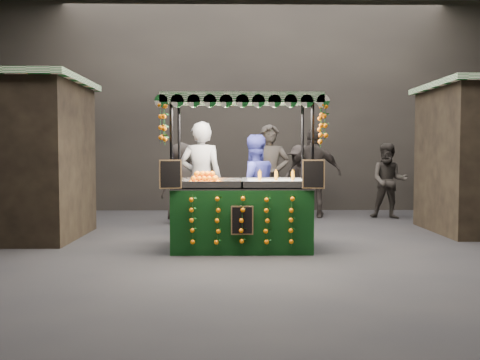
{
  "coord_description": "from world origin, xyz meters",
  "views": [
    {
      "loc": [
        -0.51,
        -7.46,
        1.38
      ],
      "look_at": [
        -0.4,
        0.41,
        0.97
      ],
      "focal_mm": 38.83,
      "sensor_mm": 36.0,
      "label": 1
    }
  ],
  "objects": [
    {
      "name": "market_hall",
      "position": [
        0.0,
        0.0,
        3.38
      ],
      "size": [
        12.1,
        10.1,
        5.05
      ],
      "color": "black",
      "rests_on": "ground"
    },
    {
      "name": "shopper_4",
      "position": [
        -1.51,
        2.72,
        0.79
      ],
      "size": [
        0.9,
        0.74,
        1.59
      ],
      "rotation": [
        0.0,
        0.0,
        3.5
      ],
      "color": "#2A2422",
      "rests_on": "ground"
    },
    {
      "name": "vendor_grey",
      "position": [
        -1.02,
        1.0,
        0.95
      ],
      "size": [
        0.7,
        0.47,
        1.89
      ],
      "rotation": [
        0.0,
        0.0,
        3.11
      ],
      "color": "gray",
      "rests_on": "ground"
    },
    {
      "name": "vendor_blue",
      "position": [
        -0.17,
        0.98,
        0.84
      ],
      "size": [
        0.97,
        0.86,
        1.68
      ],
      "rotation": [
        0.0,
        0.0,
        3.45
      ],
      "color": "navy",
      "rests_on": "ground"
    },
    {
      "name": "juice_stall",
      "position": [
        -0.37,
        -0.05,
        0.68
      ],
      "size": [
        2.26,
        1.33,
        2.19
      ],
      "color": "black",
      "rests_on": "ground"
    },
    {
      "name": "ground",
      "position": [
        0.0,
        0.0,
        0.0
      ],
      "size": [
        12.0,
        12.0,
        0.0
      ],
      "primitive_type": "plane",
      "color": "black",
      "rests_on": "ground"
    },
    {
      "name": "shopper_2",
      "position": [
        1.23,
        3.58,
        0.96
      ],
      "size": [
        1.2,
        0.72,
        1.91
      ],
      "rotation": [
        0.0,
        0.0,
        2.91
      ],
      "color": "#2B2623",
      "rests_on": "ground"
    },
    {
      "name": "shopper_3",
      "position": [
        1.01,
        4.18,
        0.78
      ],
      "size": [
        1.16,
        0.98,
        1.56
      ],
      "rotation": [
        0.0,
        0.0,
        0.48
      ],
      "color": "#2D2725",
      "rests_on": "ground"
    },
    {
      "name": "shopper_1",
      "position": [
        2.78,
        3.38,
        0.8
      ],
      "size": [
        0.93,
        0.82,
        1.59
      ],
      "rotation": [
        0.0,
        0.0,
        -0.32
      ],
      "color": "black",
      "rests_on": "ground"
    },
    {
      "name": "shopper_0",
      "position": [
        0.17,
        1.8,
        0.95
      ],
      "size": [
        0.7,
        0.46,
        1.89
      ],
      "rotation": [
        0.0,
        0.0,
        -0.01
      ],
      "color": "#2A2622",
      "rests_on": "ground"
    }
  ]
}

